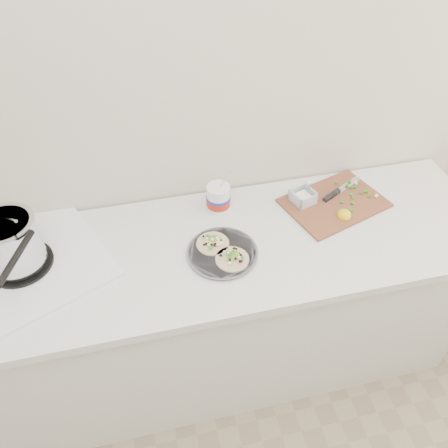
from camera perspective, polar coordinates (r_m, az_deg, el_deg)
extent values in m
cube|color=beige|center=(1.68, -6.37, 13.79)|extent=(3.50, 0.05, 2.60)
cube|color=silver|center=(2.07, -3.24, -11.83)|extent=(2.40, 0.62, 0.86)
cube|color=silver|center=(1.70, -3.71, -3.84)|extent=(2.44, 0.66, 0.04)
cube|color=silver|center=(1.79, -24.85, -4.96)|extent=(0.73, 0.71, 0.01)
cylinder|color=black|center=(1.78, -24.97, -4.67)|extent=(0.23, 0.23, 0.01)
torus|color=black|center=(1.76, -25.13, -4.32)|extent=(0.20, 0.20, 0.02)
cylinder|color=silver|center=(1.70, -26.13, -2.06)|extent=(0.20, 0.20, 0.18)
cylinder|color=#57555C|center=(1.66, -0.23, -3.81)|extent=(0.26, 0.26, 0.01)
cylinder|color=#57555C|center=(1.66, -0.23, -3.69)|extent=(0.27, 0.27, 0.00)
cylinder|color=white|center=(1.81, -0.74, 3.40)|extent=(0.10, 0.10, 0.12)
cylinder|color=#B41E14|center=(1.82, -0.74, 3.11)|extent=(0.10, 0.10, 0.04)
cylinder|color=#192D99|center=(1.81, -0.74, 3.55)|extent=(0.10, 0.10, 0.01)
cube|color=brown|center=(1.93, 14.18, 2.70)|extent=(0.48, 0.40, 0.01)
cube|color=white|center=(1.89, 10.25, 3.38)|extent=(0.06, 0.06, 0.03)
ellipsoid|color=yellow|center=(1.86, 15.48, 1.34)|extent=(0.06, 0.06, 0.05)
cube|color=silver|center=(2.03, 15.88, 4.93)|extent=(0.15, 0.10, 0.00)
cube|color=black|center=(1.94, 13.91, 3.67)|extent=(0.10, 0.07, 0.02)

